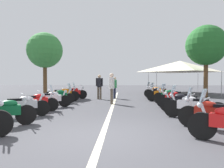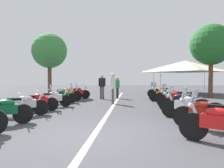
{
  "view_description": "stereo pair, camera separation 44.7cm",
  "coord_description": "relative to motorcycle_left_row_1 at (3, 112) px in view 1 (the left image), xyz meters",
  "views": [
    {
      "loc": [
        -5.1,
        -0.51,
        1.47
      ],
      "look_at": [
        5.16,
        0.0,
        1.19
      ],
      "focal_mm": 33.06,
      "sensor_mm": 36.0,
      "label": 1
    },
    {
      "loc": [
        -5.1,
        -0.96,
        1.47
      ],
      "look_at": [
        5.16,
        0.0,
        1.19
      ],
      "focal_mm": 33.06,
      "sensor_mm": 36.0,
      "label": 2
    }
  ],
  "objects": [
    {
      "name": "ground_plane",
      "position": [
        -0.91,
        -3.09,
        -0.45
      ],
      "size": [
        80.0,
        80.0,
        0.0
      ],
      "primitive_type": "plane",
      "color": "#424247"
    },
    {
      "name": "motorcycle_right_row_7",
      "position": [
        8.39,
        -6.13,
        0.01
      ],
      "size": [
        1.33,
        1.71,
        1.02
      ],
      "rotation": [
        0.0,
        0.0,
        0.93
      ],
      "color": "black",
      "rests_on": "ground_plane"
    },
    {
      "name": "event_tent",
      "position": [
        14.59,
        -9.27,
        2.19
      ],
      "size": [
        6.07,
        6.07,
        3.2
      ],
      "color": "beige",
      "rests_on": "ground_plane"
    },
    {
      "name": "motorcycle_right_row_5",
      "position": [
        5.55,
        -6.34,
        0.01
      ],
      "size": [
        1.39,
        1.87,
        1.01
      ],
      "rotation": [
        0.0,
        0.0,
        0.95
      ],
      "color": "black",
      "rests_on": "ground_plane"
    },
    {
      "name": "motorcycle_left_row_5",
      "position": [
        5.57,
        0.09,
        0.0
      ],
      "size": [
        1.22,
        1.85,
        1.19
      ],
      "rotation": [
        0.0,
        0.0,
        -1.01
      ],
      "color": "black",
      "rests_on": "ground_plane"
    },
    {
      "name": "lane_centre_stripe",
      "position": [
        4.17,
        -3.09,
        -0.45
      ],
      "size": [
        22.18,
        0.16,
        0.01
      ],
      "primitive_type": "cube",
      "color": "beige",
      "rests_on": "ground_plane"
    },
    {
      "name": "motorcycle_right_row_6",
      "position": [
        6.95,
        -6.17,
        0.02
      ],
      "size": [
        1.16,
        2.03,
        1.23
      ],
      "rotation": [
        0.0,
        0.0,
        1.09
      ],
      "color": "black",
      "rests_on": "ground_plane"
    },
    {
      "name": "roadside_tree_0",
      "position": [
        10.27,
        -10.06,
        3.54
      ],
      "size": [
        3.08,
        3.08,
        5.56
      ],
      "color": "brown",
      "rests_on": "ground_plane"
    },
    {
      "name": "bystander_2",
      "position": [
        8.97,
        -3.05,
        0.46
      ],
      "size": [
        0.52,
        0.32,
        1.58
      ],
      "rotation": [
        0.0,
        0.0,
        1.41
      ],
      "color": "#1E2338",
      "rests_on": "ground_plane"
    },
    {
      "name": "motorcycle_right_row_2",
      "position": [
        1.52,
        -6.17,
        0.02
      ],
      "size": [
        1.18,
        2.0,
        1.22
      ],
      "rotation": [
        0.0,
        0.0,
        1.08
      ],
      "color": "black",
      "rests_on": "ground_plane"
    },
    {
      "name": "motorcycle_left_row_6",
      "position": [
        6.85,
        0.18,
        0.02
      ],
      "size": [
        1.03,
        2.08,
        1.22
      ],
      "rotation": [
        0.0,
        0.0,
        -1.18
      ],
      "color": "black",
      "rests_on": "ground_plane"
    },
    {
      "name": "bystander_1",
      "position": [
        5.8,
        -2.99,
        0.59
      ],
      "size": [
        0.53,
        0.32,
        1.77
      ],
      "rotation": [
        0.0,
        0.0,
        4.84
      ],
      "color": "brown",
      "rests_on": "ground_plane"
    },
    {
      "name": "bystander_0",
      "position": [
        8.43,
        -1.99,
        0.56
      ],
      "size": [
        0.32,
        0.51,
        1.73
      ],
      "rotation": [
        0.0,
        0.0,
        6.0
      ],
      "color": "brown",
      "rests_on": "ground_plane"
    },
    {
      "name": "motorcycle_left_row_7",
      "position": [
        8.37,
        -0.08,
        0.0
      ],
      "size": [
        1.02,
        2.0,
        1.0
      ],
      "rotation": [
        0.0,
        0.0,
        -1.17
      ],
      "color": "black",
      "rests_on": "ground_plane"
    },
    {
      "name": "motorcycle_right_row_4",
      "position": [
        4.08,
        -6.22,
        0.02
      ],
      "size": [
        1.3,
        1.81,
        1.22
      ],
      "rotation": [
        0.0,
        0.0,
        0.97
      ],
      "color": "black",
      "rests_on": "ground_plane"
    },
    {
      "name": "motorcycle_right_row_3",
      "position": [
        2.86,
        -6.25,
        0.0
      ],
      "size": [
        1.15,
        1.99,
        0.99
      ],
      "rotation": [
        0.0,
        0.0,
        1.09
      ],
      "color": "black",
      "rests_on": "ground_plane"
    },
    {
      "name": "motorcycle_right_row_8",
      "position": [
        9.61,
        -6.26,
        0.01
      ],
      "size": [
        1.13,
        2.0,
        1.21
      ],
      "rotation": [
        0.0,
        0.0,
        1.11
      ],
      "color": "black",
      "rests_on": "ground_plane"
    },
    {
      "name": "motorcycle_right_row_1",
      "position": [
        0.02,
        -6.22,
        0.01
      ],
      "size": [
        1.11,
        1.85,
        1.21
      ],
      "rotation": [
        0.0,
        0.0,
        1.07
      ],
      "color": "black",
      "rests_on": "ground_plane"
    },
    {
      "name": "motorcycle_left_row_2",
      "position": [
        1.52,
        0.17,
        -0.0
      ],
      "size": [
        1.22,
        1.87,
        0.99
      ],
      "rotation": [
        0.0,
        0.0,
        -1.02
      ],
      "color": "black",
      "rests_on": "ground_plane"
    },
    {
      "name": "roadside_tree_1",
      "position": [
        10.9,
        2.85,
        3.34
      ],
      "size": [
        2.93,
        2.93,
        5.28
      ],
      "color": "brown",
      "rests_on": "ground_plane"
    },
    {
      "name": "motorcycle_left_row_3",
      "position": [
        2.75,
        0.16,
        0.0
      ],
      "size": [
        1.04,
        1.88,
        1.19
      ],
      "rotation": [
        0.0,
        0.0,
        -1.13
      ],
      "color": "black",
      "rests_on": "ground_plane"
    },
    {
      "name": "motorcycle_left_row_1",
      "position": [
        0.0,
        0.0,
        0.0
      ],
      "size": [
        1.2,
        1.74,
        1.0
      ],
      "rotation": [
        0.0,
        0.0,
        -0.99
      ],
      "color": "black",
      "rests_on": "ground_plane"
    },
    {
      "name": "motorcycle_left_row_4",
      "position": [
        4.11,
        0.02,
        -0.01
      ],
      "size": [
        1.02,
        2.0,
        0.98
      ],
      "rotation": [
        0.0,
        0.0,
        -1.18
      ],
      "color": "black",
      "rests_on": "ground_plane"
    }
  ]
}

